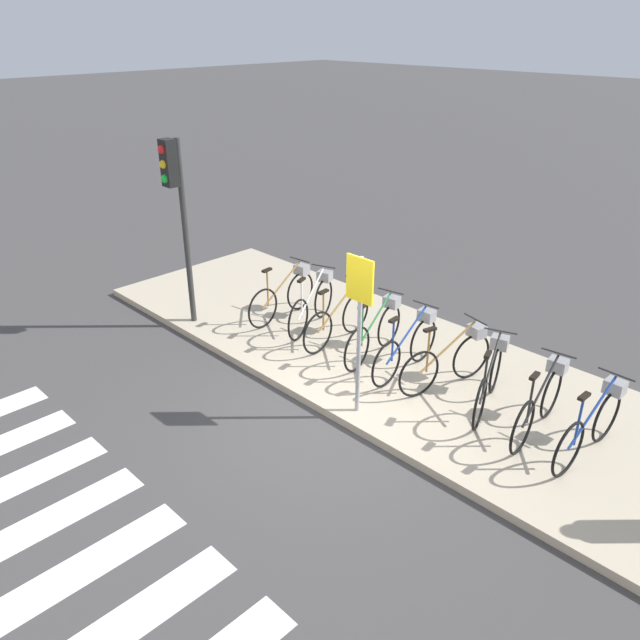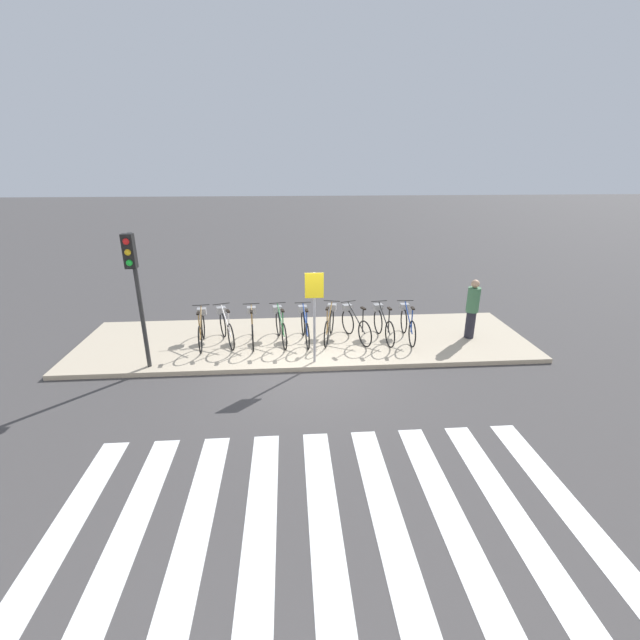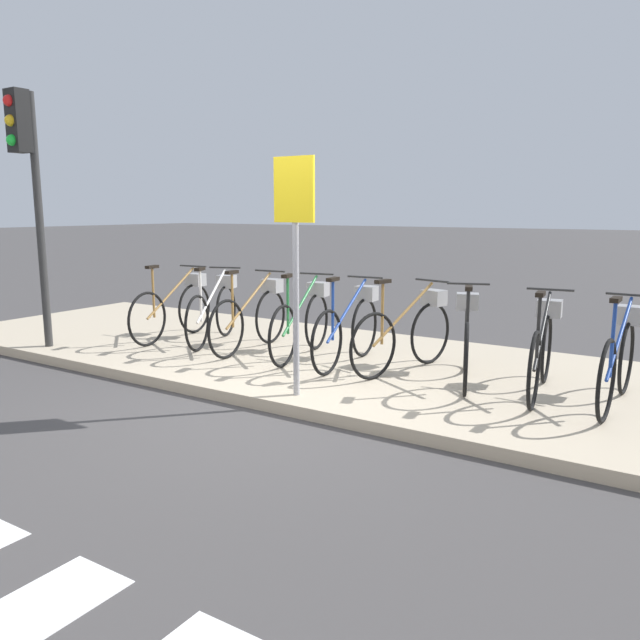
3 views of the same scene
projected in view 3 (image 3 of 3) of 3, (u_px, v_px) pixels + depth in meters
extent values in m
plane|color=#423F3F|center=(264.00, 412.00, 5.96)|extent=(120.00, 120.00, 0.00)
cube|color=#B7A88E|center=(356.00, 366.00, 7.43)|extent=(12.36, 3.58, 0.12)
torus|color=black|center=(147.00, 319.00, 8.20)|extent=(0.11, 0.73, 0.73)
torus|color=black|center=(195.00, 308.00, 9.08)|extent=(0.11, 0.73, 0.73)
cylinder|color=olive|center=(171.00, 292.00, 8.59)|extent=(0.14, 1.02, 0.61)
cylinder|color=olive|center=(153.00, 293.00, 8.27)|extent=(0.04, 0.04, 0.66)
cube|color=black|center=(152.00, 267.00, 8.20)|extent=(0.09, 0.21, 0.04)
cylinder|color=#262626|center=(193.00, 266.00, 8.98)|extent=(0.46, 0.07, 0.02)
cube|color=gray|center=(196.00, 280.00, 9.06)|extent=(0.26, 0.22, 0.18)
torus|color=black|center=(197.00, 323.00, 7.90)|extent=(0.28, 0.70, 0.73)
torus|color=black|center=(226.00, 311.00, 8.86)|extent=(0.28, 0.70, 0.73)
cylinder|color=silver|center=(212.00, 295.00, 8.33)|extent=(0.37, 0.97, 0.61)
cylinder|color=silver|center=(201.00, 296.00, 7.97)|extent=(0.04, 0.04, 0.66)
cube|color=black|center=(200.00, 269.00, 7.91)|extent=(0.13, 0.21, 0.04)
cylinder|color=#262626|center=(225.00, 268.00, 8.75)|extent=(0.44, 0.18, 0.02)
cube|color=gray|center=(227.00, 282.00, 8.83)|extent=(0.29, 0.27, 0.18)
torus|color=black|center=(226.00, 329.00, 7.51)|extent=(0.10, 0.73, 0.73)
torus|color=black|center=(271.00, 317.00, 8.38)|extent=(0.10, 0.73, 0.73)
cylinder|color=olive|center=(249.00, 300.00, 7.89)|extent=(0.12, 1.02, 0.61)
cylinder|color=olive|center=(232.00, 301.00, 7.57)|extent=(0.03, 0.03, 0.66)
cube|color=black|center=(232.00, 272.00, 7.51)|extent=(0.09, 0.21, 0.04)
cylinder|color=#262626|center=(270.00, 271.00, 8.27)|extent=(0.46, 0.06, 0.02)
cube|color=gray|center=(272.00, 286.00, 8.35)|extent=(0.26, 0.22, 0.18)
torus|color=black|center=(283.00, 336.00, 7.10)|extent=(0.16, 0.72, 0.73)
torus|color=black|center=(317.00, 322.00, 8.01)|extent=(0.16, 0.72, 0.73)
cylinder|color=#267238|center=(301.00, 304.00, 7.51)|extent=(0.21, 1.01, 0.61)
cylinder|color=#267238|center=(288.00, 306.00, 7.17)|extent=(0.04, 0.04, 0.66)
cube|color=black|center=(288.00, 276.00, 7.11)|extent=(0.10, 0.21, 0.04)
cylinder|color=#262626|center=(317.00, 274.00, 7.91)|extent=(0.46, 0.10, 0.02)
cube|color=gray|center=(318.00, 289.00, 7.99)|extent=(0.27, 0.24, 0.18)
torus|color=black|center=(327.00, 343.00, 6.75)|extent=(0.09, 0.73, 0.73)
torus|color=black|center=(364.00, 327.00, 7.62)|extent=(0.09, 0.73, 0.73)
cylinder|color=navy|center=(347.00, 309.00, 7.14)|extent=(0.11, 1.02, 0.61)
cylinder|color=navy|center=(333.00, 311.00, 6.82)|extent=(0.03, 0.03, 0.66)
cube|color=black|center=(333.00, 279.00, 6.75)|extent=(0.09, 0.20, 0.04)
cylinder|color=#262626|center=(365.00, 277.00, 7.52)|extent=(0.46, 0.06, 0.02)
cube|color=gray|center=(366.00, 293.00, 7.59)|extent=(0.26, 0.22, 0.18)
torus|color=black|center=(373.00, 346.00, 6.58)|extent=(0.21, 0.71, 0.73)
torus|color=black|center=(430.00, 333.00, 7.26)|extent=(0.21, 0.71, 0.73)
cylinder|color=olive|center=(404.00, 313.00, 6.87)|extent=(0.27, 1.00, 0.61)
cylinder|color=olive|center=(382.00, 314.00, 6.61)|extent=(0.04, 0.04, 0.66)
cube|color=black|center=(383.00, 281.00, 6.55)|extent=(0.12, 0.21, 0.04)
cylinder|color=#262626|center=(432.00, 281.00, 7.15)|extent=(0.45, 0.13, 0.02)
cube|color=gray|center=(434.00, 298.00, 7.22)|extent=(0.28, 0.25, 0.18)
torus|color=black|center=(466.00, 359.00, 5.99)|extent=(0.28, 0.70, 0.73)
torus|color=black|center=(466.00, 339.00, 6.95)|extent=(0.28, 0.70, 0.73)
cylinder|color=black|center=(467.00, 321.00, 6.42)|extent=(0.37, 0.97, 0.61)
cylinder|color=black|center=(467.00, 323.00, 6.07)|extent=(0.04, 0.04, 0.66)
cube|color=black|center=(469.00, 288.00, 6.01)|extent=(0.13, 0.21, 0.04)
cylinder|color=#262626|center=(468.00, 284.00, 6.84)|extent=(0.44, 0.18, 0.02)
cube|color=gray|center=(468.00, 301.00, 6.93)|extent=(0.29, 0.27, 0.18)
torus|color=black|center=(534.00, 371.00, 5.58)|extent=(0.12, 0.73, 0.73)
torus|color=black|center=(546.00, 349.00, 6.46)|extent=(0.12, 0.73, 0.73)
cylinder|color=black|center=(543.00, 329.00, 5.97)|extent=(0.15, 1.01, 0.61)
cylinder|color=black|center=(538.00, 332.00, 5.64)|extent=(0.04, 0.04, 0.66)
cube|color=black|center=(540.00, 294.00, 5.58)|extent=(0.09, 0.21, 0.04)
cylinder|color=#262626|center=(550.00, 290.00, 6.36)|extent=(0.46, 0.08, 0.02)
cube|color=gray|center=(549.00, 308.00, 6.43)|extent=(0.26, 0.23, 0.18)
torus|color=black|center=(606.00, 381.00, 5.25)|extent=(0.06, 0.73, 0.73)
torus|color=black|center=(626.00, 358.00, 6.06)|extent=(0.06, 0.73, 0.73)
cylinder|color=navy|center=(620.00, 337.00, 5.60)|extent=(0.07, 1.02, 0.61)
cylinder|color=navy|center=(613.00, 340.00, 5.30)|extent=(0.03, 0.03, 0.66)
cube|color=black|center=(616.00, 300.00, 5.24)|extent=(0.08, 0.20, 0.04)
cylinder|color=#262626|center=(632.00, 295.00, 5.95)|extent=(0.46, 0.04, 0.02)
cube|color=gray|center=(631.00, 315.00, 6.03)|extent=(0.25, 0.21, 0.18)
cylinder|color=#2D2D2D|center=(40.00, 223.00, 7.98)|extent=(0.10, 0.10, 3.23)
cube|color=black|center=(18.00, 121.00, 7.61)|extent=(0.24, 0.20, 0.75)
sphere|color=red|center=(9.00, 101.00, 7.49)|extent=(0.14, 0.14, 0.14)
sphere|color=gold|center=(11.00, 120.00, 7.53)|extent=(0.14, 0.14, 0.14)
sphere|color=green|center=(12.00, 140.00, 7.57)|extent=(0.14, 0.14, 0.14)
cylinder|color=#99999E|center=(296.00, 279.00, 5.90)|extent=(0.06, 0.06, 2.27)
cube|color=yellow|center=(294.00, 190.00, 5.73)|extent=(0.44, 0.03, 0.60)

